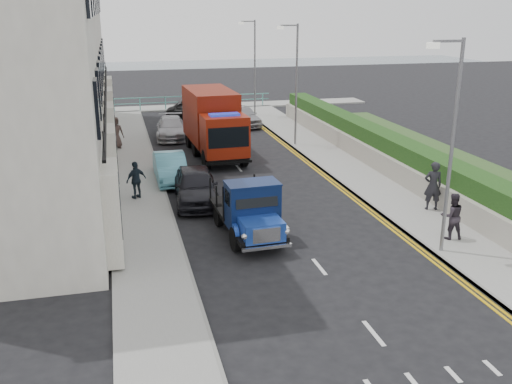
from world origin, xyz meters
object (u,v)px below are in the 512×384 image
at_px(lamp_near, 450,137).
at_px(bedford_lorry, 251,214).
at_px(parked_car_front, 196,186).
at_px(lamp_far, 253,62).
at_px(red_lorry, 213,122).
at_px(lamp_mid, 295,78).
at_px(pedestrian_east_near, 433,186).

height_order(lamp_near, bedford_lorry, lamp_near).
relative_size(lamp_near, bedford_lorry, 1.51).
bearing_deg(parked_car_front, lamp_far, 73.85).
distance_m(lamp_near, parked_car_front, 10.60).
bearing_deg(red_lorry, lamp_near, -74.05).
relative_size(lamp_near, lamp_far, 1.00).
relative_size(lamp_mid, parked_car_front, 1.61).
bearing_deg(lamp_mid, bedford_lorry, -113.35).
bearing_deg(lamp_far, red_lorry, -114.15).
distance_m(lamp_mid, pedestrian_east_near, 12.73).
bearing_deg(bedford_lorry, lamp_far, 73.30).
bearing_deg(parked_car_front, lamp_near, -41.14).
height_order(lamp_near, red_lorry, lamp_near).
bearing_deg(lamp_near, parked_car_front, 134.41).
distance_m(red_lorry, pedestrian_east_near, 13.18).
bearing_deg(bedford_lorry, lamp_mid, 63.81).
bearing_deg(red_lorry, lamp_mid, 9.37).
relative_size(red_lorry, pedestrian_east_near, 3.47).
xyz_separation_m(lamp_near, lamp_far, (0.00, 26.00, 0.00)).
bearing_deg(pedestrian_east_near, bedford_lorry, 19.70).
distance_m(lamp_far, red_lorry, 12.26).
height_order(parked_car_front, pedestrian_east_near, pedestrian_east_near).
bearing_deg(lamp_mid, pedestrian_east_near, -81.08).
bearing_deg(parked_car_front, lamp_mid, 55.68).
distance_m(parked_car_front, pedestrian_east_near, 9.63).
bearing_deg(bedford_lorry, pedestrian_east_near, 5.23).
xyz_separation_m(lamp_near, red_lorry, (-4.94, 14.98, -2.11)).
height_order(lamp_near, lamp_mid, same).
bearing_deg(lamp_far, lamp_near, -90.00).
relative_size(lamp_far, red_lorry, 1.02).
distance_m(lamp_far, bedford_lorry, 24.23).
xyz_separation_m(lamp_near, bedford_lorry, (-5.76, 2.66, -3.01)).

